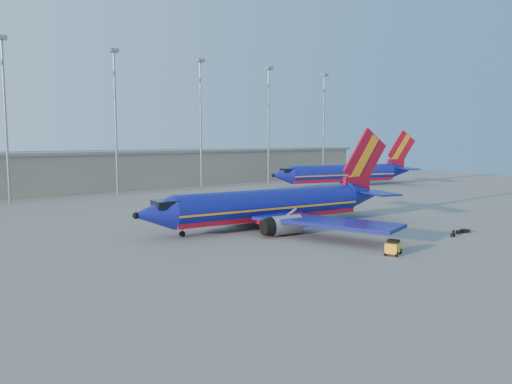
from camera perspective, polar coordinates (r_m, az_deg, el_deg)
ground at (r=68.32m, az=4.45°, el=-3.37°), size 220.00×220.00×0.00m
terminal_building at (r=120.89m, az=-11.38°, el=2.75°), size 122.00×16.00×8.50m
light_mast_row at (r=107.93m, az=-10.86°, el=9.39°), size 101.60×1.60×28.65m
aircraft_main at (r=63.81m, az=2.13°, el=-1.55°), size 37.69×36.03×12.80m
aircraft_second at (r=120.11m, az=10.23°, el=2.14°), size 38.18×19.45×13.30m
baggage_tug at (r=50.66m, az=15.40°, el=-6.07°), size 2.35×1.89×1.47m
luggage_pile at (r=63.99m, az=22.26°, el=-4.27°), size 4.48×1.16×0.49m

